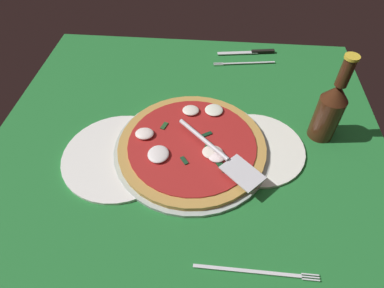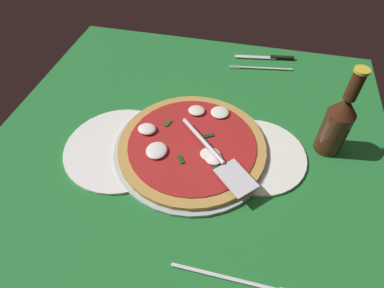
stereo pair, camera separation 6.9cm
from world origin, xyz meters
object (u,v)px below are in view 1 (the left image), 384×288
at_px(dinner_plate_left, 120,156).
at_px(pizza, 192,144).
at_px(pizza_server, 221,154).
at_px(beer_bottle, 330,109).
at_px(dinner_plate_right, 256,150).
at_px(place_setting_far, 248,58).

height_order(dinner_plate_left, pizza, pizza).
height_order(dinner_plate_left, pizza_server, pizza_server).
xyz_separation_m(dinner_plate_left, beer_bottle, (0.47, 0.11, 0.08)).
xyz_separation_m(pizza, pizza_server, (0.07, -0.04, 0.02)).
bearing_deg(pizza_server, dinner_plate_right, 75.65).
height_order(dinner_plate_right, place_setting_far, place_setting_far).
relative_size(pizza_server, place_setting_far, 0.93).
distance_m(place_setting_far, beer_bottle, 0.36).
bearing_deg(dinner_plate_left, pizza_server, -1.32).
height_order(pizza_server, place_setting_far, pizza_server).
bearing_deg(pizza_server, beer_bottle, 70.17).
height_order(dinner_plate_right, pizza, pizza).
bearing_deg(pizza_server, dinner_plate_left, -137.20).
bearing_deg(dinner_plate_right, beer_bottle, 22.94).
height_order(pizza, pizza_server, pizza_server).
bearing_deg(place_setting_far, dinner_plate_right, 82.78).
bearing_deg(pizza, pizza_server, -32.68).
xyz_separation_m(dinner_plate_left, pizza_server, (0.23, -0.01, 0.04)).
bearing_deg(pizza, dinner_plate_left, -166.93).
bearing_deg(pizza, beer_bottle, 13.60).
bearing_deg(dinner_plate_left, pizza, 13.07).
relative_size(pizza, place_setting_far, 1.63).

